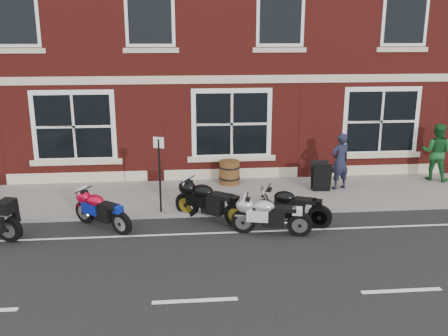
{
  "coord_description": "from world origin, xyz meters",
  "views": [
    {
      "loc": [
        -0.24,
        -11.33,
        4.83
      ],
      "look_at": [
        0.98,
        1.6,
        1.29
      ],
      "focal_mm": 40.0,
      "sensor_mm": 36.0,
      "label": 1
    }
  ],
  "objects_px": {
    "moto_naked_black": "(291,205)",
    "barrel_planter": "(230,172)",
    "pedestrian_right": "(436,152)",
    "a_board_sign": "(321,176)",
    "parking_sign": "(160,169)",
    "moto_sport_red": "(102,209)",
    "pedestrian_left": "(340,161)",
    "moto_sport_silver": "(270,214)",
    "moto_sport_black": "(210,200)"
  },
  "relations": [
    {
      "from": "pedestrian_right",
      "to": "moto_naked_black",
      "type": "bearing_deg",
      "value": 65.67
    },
    {
      "from": "moto_sport_red",
      "to": "moto_naked_black",
      "type": "xyz_separation_m",
      "value": [
        4.81,
        -0.22,
        0.02
      ]
    },
    {
      "from": "moto_naked_black",
      "to": "pedestrian_right",
      "type": "relative_size",
      "value": 1.03
    },
    {
      "from": "pedestrian_left",
      "to": "pedestrian_right",
      "type": "distance_m",
      "value": 3.51
    },
    {
      "from": "moto_sport_black",
      "to": "parking_sign",
      "type": "height_order",
      "value": "parking_sign"
    },
    {
      "from": "moto_sport_black",
      "to": "parking_sign",
      "type": "relative_size",
      "value": 0.9
    },
    {
      "from": "moto_sport_red",
      "to": "a_board_sign",
      "type": "bearing_deg",
      "value": -30.34
    },
    {
      "from": "barrel_planter",
      "to": "parking_sign",
      "type": "distance_m",
      "value": 3.33
    },
    {
      "from": "moto_sport_black",
      "to": "pedestrian_right",
      "type": "bearing_deg",
      "value": -32.77
    },
    {
      "from": "moto_sport_black",
      "to": "barrel_planter",
      "type": "xyz_separation_m",
      "value": [
        0.81,
        2.94,
        -0.08
      ]
    },
    {
      "from": "moto_sport_red",
      "to": "pedestrian_right",
      "type": "xyz_separation_m",
      "value": [
        10.36,
        2.98,
        0.55
      ]
    },
    {
      "from": "pedestrian_left",
      "to": "barrel_planter",
      "type": "relative_size",
      "value": 2.34
    },
    {
      "from": "moto_sport_silver",
      "to": "pedestrian_left",
      "type": "bearing_deg",
      "value": -27.55
    },
    {
      "from": "moto_sport_silver",
      "to": "barrel_planter",
      "type": "bearing_deg",
      "value": 22.4
    },
    {
      "from": "moto_sport_silver",
      "to": "pedestrian_left",
      "type": "relative_size",
      "value": 1.12
    },
    {
      "from": "moto_sport_red",
      "to": "moto_naked_black",
      "type": "relative_size",
      "value": 0.81
    },
    {
      "from": "pedestrian_right",
      "to": "barrel_planter",
      "type": "relative_size",
      "value": 2.49
    },
    {
      "from": "moto_sport_black",
      "to": "a_board_sign",
      "type": "bearing_deg",
      "value": -23.84
    },
    {
      "from": "moto_sport_silver",
      "to": "pedestrian_left",
      "type": "distance_m",
      "value": 4.18
    },
    {
      "from": "moto_naked_black",
      "to": "pedestrian_right",
      "type": "height_order",
      "value": "pedestrian_right"
    },
    {
      "from": "moto_sport_silver",
      "to": "a_board_sign",
      "type": "height_order",
      "value": "a_board_sign"
    },
    {
      "from": "parking_sign",
      "to": "moto_sport_black",
      "type": "bearing_deg",
      "value": -0.49
    },
    {
      "from": "moto_naked_black",
      "to": "moto_sport_red",
      "type": "bearing_deg",
      "value": 110.54
    },
    {
      "from": "pedestrian_right",
      "to": "parking_sign",
      "type": "relative_size",
      "value": 0.91
    },
    {
      "from": "moto_sport_silver",
      "to": "parking_sign",
      "type": "distance_m",
      "value": 3.21
    },
    {
      "from": "moto_sport_black",
      "to": "pedestrian_right",
      "type": "height_order",
      "value": "pedestrian_right"
    },
    {
      "from": "moto_sport_black",
      "to": "moto_naked_black",
      "type": "xyz_separation_m",
      "value": [
        2.05,
        -0.43,
        -0.05
      ]
    },
    {
      "from": "barrel_planter",
      "to": "parking_sign",
      "type": "bearing_deg",
      "value": -131.3
    },
    {
      "from": "moto_sport_red",
      "to": "moto_sport_black",
      "type": "xyz_separation_m",
      "value": [
        2.77,
        0.21,
        0.07
      ]
    },
    {
      "from": "moto_naked_black",
      "to": "barrel_planter",
      "type": "bearing_deg",
      "value": 43.27
    },
    {
      "from": "pedestrian_left",
      "to": "pedestrian_right",
      "type": "relative_size",
      "value": 0.94
    },
    {
      "from": "moto_sport_red",
      "to": "moto_sport_silver",
      "type": "height_order",
      "value": "moto_sport_silver"
    },
    {
      "from": "moto_sport_silver",
      "to": "moto_sport_red",
      "type": "bearing_deg",
      "value": 93.18
    },
    {
      "from": "barrel_planter",
      "to": "parking_sign",
      "type": "height_order",
      "value": "parking_sign"
    },
    {
      "from": "barrel_planter",
      "to": "pedestrian_right",
      "type": "bearing_deg",
      "value": -1.49
    },
    {
      "from": "moto_sport_red",
      "to": "barrel_planter",
      "type": "height_order",
      "value": "moto_sport_red"
    },
    {
      "from": "moto_sport_black",
      "to": "pedestrian_right",
      "type": "xyz_separation_m",
      "value": [
        7.59,
        2.77,
        0.48
      ]
    },
    {
      "from": "moto_sport_silver",
      "to": "moto_naked_black",
      "type": "xyz_separation_m",
      "value": [
        0.65,
        0.57,
        0.01
      ]
    },
    {
      "from": "moto_sport_black",
      "to": "pedestrian_left",
      "type": "xyz_separation_m",
      "value": [
        4.15,
        2.1,
        0.42
      ]
    },
    {
      "from": "moto_sport_black",
      "to": "parking_sign",
      "type": "distance_m",
      "value": 1.59
    },
    {
      "from": "moto_sport_black",
      "to": "pedestrian_left",
      "type": "relative_size",
      "value": 1.06
    },
    {
      "from": "moto_sport_silver",
      "to": "barrel_planter",
      "type": "height_order",
      "value": "moto_sport_silver"
    },
    {
      "from": "pedestrian_left",
      "to": "a_board_sign",
      "type": "bearing_deg",
      "value": -6.84
    },
    {
      "from": "a_board_sign",
      "to": "parking_sign",
      "type": "distance_m",
      "value": 5.11
    },
    {
      "from": "moto_naked_black",
      "to": "barrel_planter",
      "type": "xyz_separation_m",
      "value": [
        -1.24,
        3.37,
        -0.03
      ]
    },
    {
      "from": "parking_sign",
      "to": "barrel_planter",
      "type": "bearing_deg",
      "value": 69.85
    },
    {
      "from": "moto_naked_black",
      "to": "moto_sport_black",
      "type": "bearing_deg",
      "value": 101.29
    },
    {
      "from": "moto_sport_red",
      "to": "moto_sport_black",
      "type": "height_order",
      "value": "moto_sport_black"
    },
    {
      "from": "moto_sport_silver",
      "to": "pedestrian_left",
      "type": "xyz_separation_m",
      "value": [
        2.75,
        3.11,
        0.48
      ]
    },
    {
      "from": "pedestrian_left",
      "to": "parking_sign",
      "type": "relative_size",
      "value": 0.85
    }
  ]
}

